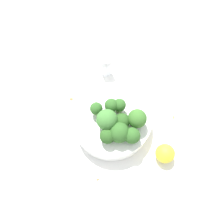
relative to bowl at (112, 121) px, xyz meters
The scene contains 16 objects.
ground_plane 0.03m from the bowl, ahead, with size 3.00×3.00×0.00m, color white.
bowl is the anchor object (origin of this frame).
broccoli_floret_0 0.07m from the bowl, 145.34° to the right, with size 0.06×0.06×0.07m.
broccoli_floret_1 0.07m from the bowl, 135.72° to the left, with size 0.03×0.03×0.05m.
broccoli_floret_2 0.08m from the bowl, 98.71° to the right, with size 0.05×0.05×0.06m.
broccoli_floret_3 0.06m from the bowl, 18.31° to the left, with size 0.04×0.04×0.05m.
broccoli_floret_4 0.10m from the bowl, 78.29° to the right, with size 0.04×0.04×0.05m.
broccoli_floret_5 0.08m from the bowl, 127.75° to the right, with size 0.04×0.04×0.05m.
broccoli_floret_6 0.06m from the bowl, 67.80° to the left, with size 0.04×0.04×0.06m.
broccoli_floret_7 0.06m from the bowl, 68.68° to the right, with size 0.04×0.04×0.05m.
broccoli_floret_8 0.09m from the bowl, 43.93° to the right, with size 0.05×0.05×0.06m.
pepper_shaker 0.19m from the bowl, 68.54° to the left, with size 0.04×0.04×0.07m.
lemon_wedge 0.17m from the bowl, 61.10° to the right, with size 0.05×0.05×0.05m, color yellow.
almond_crumb_0 0.17m from the bowl, 131.10° to the right, with size 0.01×0.00×0.01m, color olive.
almond_crumb_1 0.19m from the bowl, 21.27° to the right, with size 0.01×0.00×0.01m, color #AD7F4C.
almond_crumb_2 0.15m from the bowl, 119.59° to the left, with size 0.01×0.01×0.01m, color olive.
Camera 1 is at (-0.11, -0.21, 0.61)m, focal length 35.00 mm.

